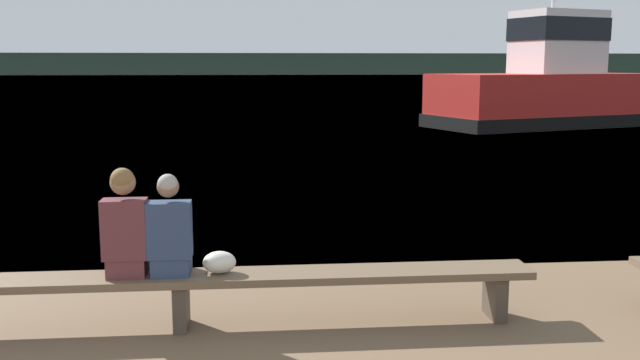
% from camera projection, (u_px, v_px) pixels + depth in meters
% --- Properties ---
extents(water_surface, '(240.00, 240.00, 0.00)m').
position_uv_depth(water_surface, '(248.00, 78.00, 126.05)').
color(water_surface, '#426B8E').
rests_on(water_surface, ground).
extents(far_shoreline, '(600.00, 12.00, 4.92)m').
position_uv_depth(far_shoreline, '(249.00, 64.00, 171.23)').
color(far_shoreline, '#2D3D2D').
rests_on(far_shoreline, ground).
extents(bench_main, '(6.40, 0.45, 0.49)m').
position_uv_depth(bench_main, '(181.00, 285.00, 6.37)').
color(bench_main, brown).
rests_on(bench_main, ground).
extents(person_left, '(0.39, 0.38, 0.98)m').
position_uv_depth(person_left, '(125.00, 227.00, 6.24)').
color(person_left, '#56282D').
rests_on(person_left, bench_main).
extents(person_right, '(0.39, 0.38, 0.92)m').
position_uv_depth(person_right, '(170.00, 232.00, 6.29)').
color(person_right, navy).
rests_on(person_right, bench_main).
extents(shopping_bag, '(0.30, 0.23, 0.20)m').
position_uv_depth(shopping_bag, '(219.00, 262.00, 6.40)').
color(shopping_bag, beige).
rests_on(shopping_bag, bench_main).
extents(tugboat_red, '(9.77, 6.44, 7.40)m').
position_uv_depth(tugboat_red, '(548.00, 90.00, 27.28)').
color(tugboat_red, red).
rests_on(tugboat_red, water_surface).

